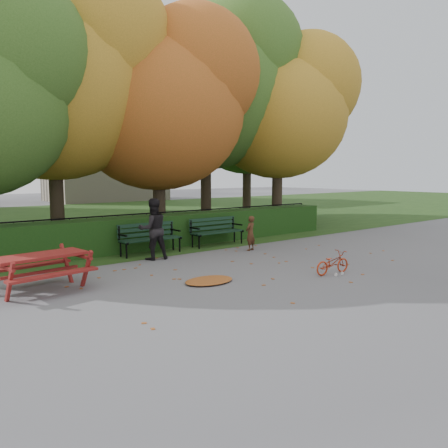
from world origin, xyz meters
TOP-DOWN VIEW (x-y plane):
  - ground at (0.00, 0.00)m, footprint 90.00×90.00m
  - grass_strip at (0.00, 14.00)m, footprint 90.00×90.00m
  - building_right at (8.00, 28.00)m, footprint 9.00×6.00m
  - hedge at (0.00, 4.50)m, footprint 13.00×0.90m
  - iron_fence at (0.00, 5.30)m, footprint 14.00×0.04m
  - tree_b at (-2.44, 6.75)m, footprint 6.72×6.40m
  - tree_c at (0.83, 5.96)m, footprint 6.30×6.00m
  - tree_d at (3.88, 7.23)m, footprint 7.14×6.80m
  - tree_e at (6.52, 5.77)m, footprint 6.09×5.80m
  - tree_g at (8.33, 9.76)m, footprint 6.30×6.00m
  - bench_left at (-1.30, 3.70)m, footprint 1.80×0.57m
  - bench_right at (1.10, 3.70)m, footprint 1.80×0.57m
  - picnic_table at (-4.91, 1.48)m, footprint 1.87×1.59m
  - leaf_pile at (-1.92, -0.01)m, footprint 1.24×0.97m
  - leaf_scatter at (0.00, 0.30)m, footprint 9.00×5.70m
  - child at (1.33, 2.29)m, footprint 0.44×0.35m
  - adult at (-1.62, 2.90)m, footprint 0.89×0.75m
  - bicycle at (0.74, -1.17)m, footprint 1.03×0.44m

SIDE VIEW (x-z plane):
  - ground at x=0.00m, z-range 0.00..0.00m
  - grass_strip at x=0.00m, z-range 0.01..0.01m
  - leaf_scatter at x=0.00m, z-range 0.00..0.01m
  - leaf_pile at x=-1.92m, z-range 0.00..0.08m
  - bicycle at x=0.74m, z-range 0.00..0.53m
  - hedge at x=0.00m, z-range 0.00..1.00m
  - child at x=1.33m, z-range 0.00..1.04m
  - bench_left at x=-1.30m, z-range 0.08..0.96m
  - bench_right at x=1.10m, z-range 0.08..0.96m
  - iron_fence at x=0.00m, z-range 0.03..1.05m
  - picnic_table at x=-4.91m, z-range 0.15..0.98m
  - adult at x=-1.62m, z-range 0.00..1.64m
  - tree_c at x=0.83m, z-range 0.82..8.82m
  - tree_e at x=6.52m, z-range 1.01..9.16m
  - tree_g at x=8.33m, z-range 1.10..9.65m
  - tree_b at x=-2.44m, z-range 1.01..9.80m
  - tree_d at x=3.88m, z-range 1.19..10.77m
  - building_right at x=8.00m, z-range 0.00..12.00m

